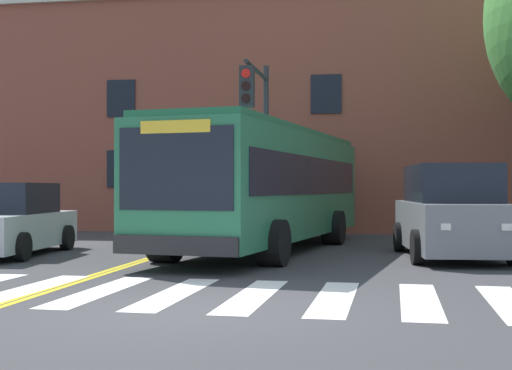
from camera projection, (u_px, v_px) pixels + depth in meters
name	position (u px, v px, depth m)	size (l,w,h in m)	color
ground_plane	(198.00, 310.00, 9.57)	(120.00, 120.00, 0.00)	#38383A
crosswalk	(214.00, 294.00, 10.97)	(16.76, 3.91, 0.01)	white
lane_line_yellow_inner	(225.00, 234.00, 25.25)	(0.12, 36.00, 0.01)	gold
lane_line_yellow_outer	(229.00, 234.00, 25.22)	(0.12, 36.00, 0.01)	gold
city_bus	(266.00, 184.00, 18.64)	(4.28, 11.67, 3.16)	#28704C
car_silver_near_lane	(9.00, 222.00, 17.46)	(2.46, 4.93, 1.77)	#B7BABF
car_grey_far_lane	(451.00, 213.00, 16.76)	(2.59, 5.28, 2.19)	slate
traffic_light_overhead	(258.00, 121.00, 18.70)	(0.34, 3.02, 5.06)	#28282D
building_facade	(333.00, 114.00, 29.81)	(38.58, 8.77, 9.47)	brown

